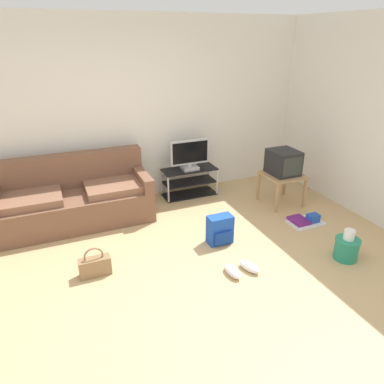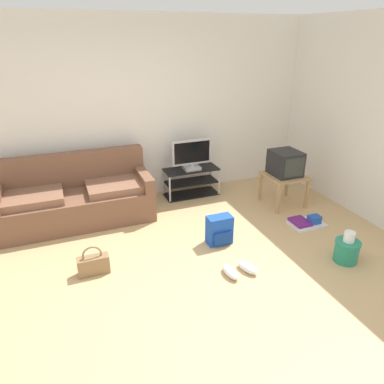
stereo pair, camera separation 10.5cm
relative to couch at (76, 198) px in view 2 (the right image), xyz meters
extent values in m
cube|color=tan|center=(0.80, -1.90, -0.34)|extent=(9.00, 9.80, 0.02)
cube|color=silver|center=(0.80, 0.55, 1.02)|extent=(9.00, 0.10, 2.70)
cube|color=silver|center=(3.85, -1.06, 1.02)|extent=(0.10, 3.60, 2.70)
cube|color=brown|center=(0.00, -0.05, -0.12)|extent=(2.04, 0.84, 0.42)
cube|color=brown|center=(0.00, 0.27, 0.33)|extent=(2.04, 0.20, 0.48)
cube|color=brown|center=(0.95, -0.05, 0.19)|extent=(0.14, 0.84, 0.20)
cube|color=brown|center=(-0.56, -0.11, 0.14)|extent=(0.82, 0.59, 0.10)
cube|color=brown|center=(0.56, -0.11, 0.14)|extent=(0.82, 0.59, 0.10)
cube|color=black|center=(1.80, 0.21, 0.11)|extent=(0.87, 0.37, 0.02)
cube|color=black|center=(1.80, 0.21, -0.11)|extent=(0.83, 0.35, 0.02)
cube|color=black|center=(1.80, 0.21, -0.32)|extent=(0.87, 0.37, 0.02)
cylinder|color=#B7B7BC|center=(1.38, 0.04, -0.11)|extent=(0.03, 0.03, 0.45)
cylinder|color=#B7B7BC|center=(2.22, 0.04, -0.11)|extent=(0.03, 0.03, 0.45)
cylinder|color=#B7B7BC|center=(1.38, 0.38, -0.11)|extent=(0.03, 0.03, 0.45)
cylinder|color=#B7B7BC|center=(2.22, 0.38, -0.11)|extent=(0.03, 0.03, 0.45)
cube|color=#B2B2B7|center=(1.80, 0.19, 0.14)|extent=(0.26, 0.22, 0.05)
cube|color=#B2B2B7|center=(1.80, 0.19, 0.19)|extent=(0.05, 0.04, 0.04)
cube|color=#B2B2B7|center=(1.80, 0.19, 0.40)|extent=(0.64, 0.04, 0.39)
cube|color=black|center=(1.80, 0.17, 0.40)|extent=(0.58, 0.01, 0.33)
cube|color=tan|center=(2.98, -0.63, 0.14)|extent=(0.56, 0.56, 0.03)
cube|color=tan|center=(2.73, -0.88, -0.10)|extent=(0.04, 0.04, 0.45)
cube|color=tan|center=(3.23, -0.88, -0.10)|extent=(0.04, 0.04, 0.45)
cube|color=tan|center=(2.73, -0.38, -0.10)|extent=(0.04, 0.04, 0.45)
cube|color=tan|center=(3.23, -0.38, -0.10)|extent=(0.04, 0.04, 0.45)
cube|color=#232326|center=(2.98, -0.61, 0.33)|extent=(0.39, 0.43, 0.36)
cube|color=#333833|center=(2.98, -0.83, 0.33)|extent=(0.32, 0.01, 0.28)
cube|color=blue|center=(1.59, -1.29, -0.15)|extent=(0.31, 0.17, 0.37)
cube|color=navy|center=(1.59, -1.39, -0.21)|extent=(0.24, 0.04, 0.16)
cylinder|color=navy|center=(1.51, -1.19, -0.13)|extent=(0.04, 0.04, 0.29)
cylinder|color=navy|center=(1.68, -1.19, -0.13)|extent=(0.04, 0.04, 0.29)
cube|color=olive|center=(0.04, -1.37, -0.23)|extent=(0.34, 0.13, 0.21)
torus|color=olive|center=(0.04, -1.37, -0.09)|extent=(0.21, 0.02, 0.21)
cylinder|color=#238466|center=(2.79, -2.18, -0.20)|extent=(0.27, 0.27, 0.26)
cylinder|color=#238466|center=(2.79, -2.18, -0.08)|extent=(0.29, 0.29, 0.02)
cylinder|color=white|center=(2.79, -2.18, -0.02)|extent=(0.12, 0.12, 0.14)
ellipsoid|color=white|center=(1.42, -1.95, -0.29)|extent=(0.14, 0.28, 0.09)
ellipsoid|color=white|center=(1.64, -1.95, -0.29)|extent=(0.20, 0.30, 0.09)
cube|color=silver|center=(2.92, -1.32, -0.32)|extent=(0.47, 0.32, 0.03)
cube|color=blue|center=(3.01, -1.36, -0.25)|extent=(0.16, 0.12, 0.11)
cube|color=#661E70|center=(2.83, -1.29, -0.28)|extent=(0.22, 0.28, 0.04)
camera|label=1|loc=(-0.23, -4.72, 2.08)|focal=33.33mm
camera|label=2|loc=(-0.13, -4.76, 2.08)|focal=33.33mm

